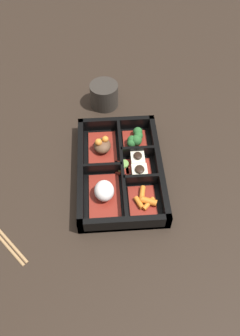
% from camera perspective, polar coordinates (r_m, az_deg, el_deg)
% --- Properties ---
extents(ground_plane, '(3.00, 3.00, 0.00)m').
position_cam_1_polar(ground_plane, '(0.85, 0.00, -1.02)').
color(ground_plane, black).
extents(bento_base, '(0.33, 0.21, 0.01)m').
position_cam_1_polar(bento_base, '(0.84, 0.00, -0.82)').
color(bento_base, black).
rests_on(bento_base, ground_plane).
extents(bento_rim, '(0.33, 0.21, 0.05)m').
position_cam_1_polar(bento_rim, '(0.83, 0.16, -0.08)').
color(bento_rim, black).
rests_on(bento_rim, ground_plane).
extents(bowl_rice, '(0.13, 0.07, 0.05)m').
position_cam_1_polar(bowl_rice, '(0.78, -2.75, -4.27)').
color(bowl_rice, maroon).
rests_on(bowl_rice, bento_base).
extents(bowl_stew, '(0.13, 0.07, 0.05)m').
position_cam_1_polar(bowl_stew, '(0.87, -3.11, 3.71)').
color(bowl_stew, maroon).
rests_on(bowl_stew, bento_base).
extents(bowl_carrots, '(0.09, 0.07, 0.02)m').
position_cam_1_polar(bowl_carrots, '(0.78, 4.15, -5.71)').
color(bowl_carrots, maroon).
rests_on(bowl_carrots, bento_base).
extents(bowl_tofu, '(0.09, 0.06, 0.04)m').
position_cam_1_polar(bowl_tofu, '(0.83, 3.26, 0.18)').
color(bowl_tofu, maroon).
rests_on(bowl_tofu, bento_base).
extents(bowl_greens, '(0.08, 0.06, 0.03)m').
position_cam_1_polar(bowl_greens, '(0.89, 2.71, 5.10)').
color(bowl_greens, maroon).
rests_on(bowl_greens, bento_base).
extents(bowl_pickles, '(0.04, 0.04, 0.01)m').
position_cam_1_polar(bowl_pickles, '(0.84, 0.32, 0.22)').
color(bowl_pickles, maroon).
rests_on(bowl_pickles, bento_base).
extents(tea_cup, '(0.08, 0.08, 0.07)m').
position_cam_1_polar(tea_cup, '(1.00, -2.77, 12.66)').
color(tea_cup, '#2D2823').
rests_on(tea_cup, ground_plane).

